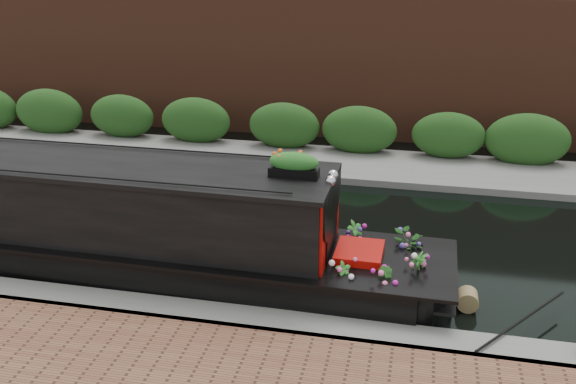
# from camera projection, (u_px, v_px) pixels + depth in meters

# --- Properties ---
(ground) EXTENTS (80.00, 80.00, 0.00)m
(ground) POSITION_uv_depth(u_px,v_px,m) (222.00, 230.00, 12.91)
(ground) COLOR black
(ground) RESTS_ON ground
(near_bank_coping) EXTENTS (40.00, 0.60, 0.50)m
(near_bank_coping) POSITION_uv_depth(u_px,v_px,m) (157.00, 319.00, 9.92)
(near_bank_coping) COLOR slate
(near_bank_coping) RESTS_ON ground
(far_bank_path) EXTENTS (40.00, 2.40, 0.34)m
(far_bank_path) POSITION_uv_depth(u_px,v_px,m) (270.00, 162.00, 16.72)
(far_bank_path) COLOR slate
(far_bank_path) RESTS_ON ground
(far_hedge) EXTENTS (40.00, 1.10, 2.80)m
(far_hedge) POSITION_uv_depth(u_px,v_px,m) (278.00, 152.00, 17.54)
(far_hedge) COLOR #1D4416
(far_hedge) RESTS_ON ground
(far_brick_wall) EXTENTS (40.00, 1.00, 8.00)m
(far_brick_wall) POSITION_uv_depth(u_px,v_px,m) (293.00, 130.00, 19.44)
(far_brick_wall) COLOR #532B1C
(far_brick_wall) RESTS_ON ground
(narrowboat) EXTENTS (11.17, 2.13, 2.63)m
(narrowboat) POSITION_uv_depth(u_px,v_px,m) (111.00, 230.00, 11.08)
(narrowboat) COLOR black
(narrowboat) RESTS_ON ground
(rope_fender) EXTENTS (0.33, 0.32, 0.33)m
(rope_fender) POSITION_uv_depth(u_px,v_px,m) (467.00, 299.00, 10.15)
(rope_fender) COLOR olive
(rope_fender) RESTS_ON ground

